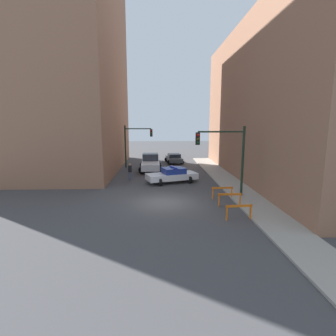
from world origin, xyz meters
name	(u,v)px	position (x,y,z in m)	size (l,w,h in m)	color
ground_plane	(164,203)	(0.00, 0.00, 0.00)	(120.00, 120.00, 0.00)	#424244
sidewalk_right	(250,201)	(6.20, 0.00, 0.06)	(2.40, 44.00, 0.12)	#9E998E
building_corner_left	(56,70)	(-12.00, 14.00, 11.50)	(14.00, 20.00, 22.99)	#93664C
building_right	(299,103)	(13.40, 8.00, 7.45)	(12.00, 28.00, 14.91)	#93664C
traffic_light_near	(228,151)	(4.73, 1.24, 3.53)	(3.64, 0.35, 5.20)	black
traffic_light_far	(134,140)	(-3.30, 14.56, 3.40)	(3.44, 0.35, 5.20)	black
police_car	(172,175)	(0.92, 6.18, 0.72)	(5.05, 3.26, 1.52)	white
white_truck	(150,163)	(-1.28, 12.49, 0.91)	(2.72, 5.44, 1.90)	silver
parked_car_near	(174,158)	(1.81, 17.96, 0.67)	(2.56, 4.46, 1.31)	#474C51
pedestrian_crossing	(130,172)	(-3.13, 7.35, 0.86)	(0.44, 0.44, 1.66)	#474C66
barrier_front	(239,210)	(4.27, -3.45, 0.62)	(1.60, 0.27, 0.90)	orange
barrier_mid	(230,197)	(4.40, -0.96, 0.62)	(1.60, 0.17, 0.90)	orange
barrier_back	(222,191)	(4.33, 0.76, 0.62)	(1.60, 0.22, 0.90)	orange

